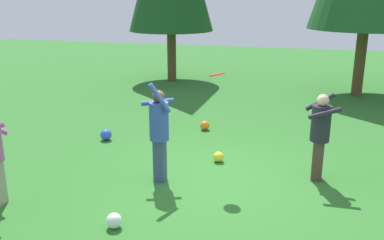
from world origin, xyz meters
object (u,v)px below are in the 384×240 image
(ball_yellow, at_px, (218,157))
(frisbee, at_px, (217,75))
(person_thrower, at_px, (159,128))
(ball_orange, at_px, (205,125))
(person_catcher, at_px, (320,130))
(ball_blue, at_px, (106,135))
(ball_white, at_px, (114,221))

(ball_yellow, bearing_deg, frisbee, -82.74)
(person_thrower, bearing_deg, ball_orange, 62.58)
(ball_yellow, bearing_deg, person_catcher, -10.32)
(person_catcher, xyz_separation_m, frisbee, (-1.80, -0.35, 0.97))
(person_thrower, height_order, frisbee, frisbee)
(ball_yellow, bearing_deg, ball_orange, 111.12)
(frisbee, xyz_separation_m, ball_blue, (-2.86, 1.30, -1.78))
(person_catcher, bearing_deg, ball_white, 30.35)
(ball_yellow, bearing_deg, ball_blue, 167.72)
(ball_white, xyz_separation_m, ball_orange, (0.20, 4.79, 0.00))
(ball_orange, relative_size, ball_blue, 0.89)
(person_catcher, bearing_deg, frisbee, 0.00)
(person_catcher, distance_m, frisbee, 2.08)
(ball_orange, bearing_deg, person_catcher, -40.88)
(ball_orange, height_order, ball_blue, ball_blue)
(person_catcher, bearing_deg, person_thrower, 5.29)
(ball_orange, bearing_deg, ball_white, -92.38)
(frisbee, height_order, ball_yellow, frisbee)
(frisbee, distance_m, ball_white, 2.99)
(ball_orange, bearing_deg, ball_blue, -146.58)
(frisbee, bearing_deg, ball_white, -115.75)
(ball_white, bearing_deg, ball_orange, 87.62)
(frisbee, distance_m, ball_orange, 3.30)
(ball_white, relative_size, ball_yellow, 1.08)
(ball_orange, xyz_separation_m, ball_blue, (-2.03, -1.34, 0.01))
(frisbee, xyz_separation_m, ball_yellow, (-0.09, 0.70, -1.81))
(frisbee, distance_m, ball_blue, 3.61)
(frisbee, xyz_separation_m, ball_orange, (-0.84, 2.64, -1.80))
(ball_yellow, distance_m, ball_blue, 2.84)
(person_thrower, xyz_separation_m, person_catcher, (2.73, 0.80, -0.06))
(ball_orange, bearing_deg, person_thrower, -91.64)
(person_catcher, distance_m, ball_blue, 4.83)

